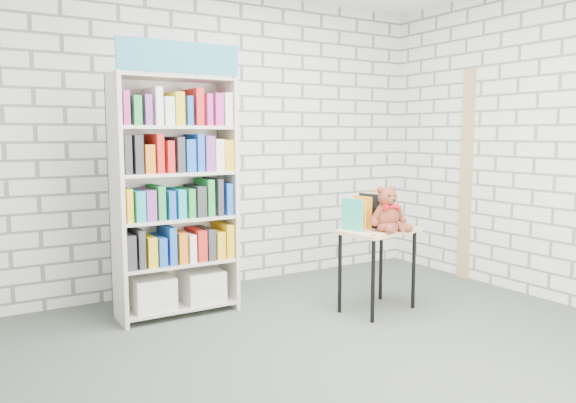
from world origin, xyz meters
TOP-DOWN VIEW (x-y plane):
  - ground at (0.00, 0.00)m, footprint 4.50×4.50m
  - room_shell at (0.00, 0.00)m, footprint 4.52×4.02m
  - bookshelf at (-0.70, 1.36)m, footprint 0.96×0.37m
  - display_table at (0.75, 0.57)m, footprint 0.72×0.56m
  - table_books at (0.73, 0.67)m, footprint 0.48×0.28m
  - teddy_bear at (0.77, 0.47)m, footprint 0.33×0.31m
  - door_trim at (2.23, 0.95)m, footprint 0.05×0.12m

SIDE VIEW (x-z plane):
  - ground at x=0.00m, z-range 0.00..0.00m
  - display_table at x=0.75m, z-range 0.25..0.94m
  - table_books at x=0.73m, z-range 0.69..0.96m
  - teddy_bear at x=0.77m, z-range 0.65..1.01m
  - bookshelf at x=-0.70m, z-range -0.10..2.06m
  - door_trim at x=2.23m, z-range 0.00..2.10m
  - room_shell at x=0.00m, z-range 0.38..3.19m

